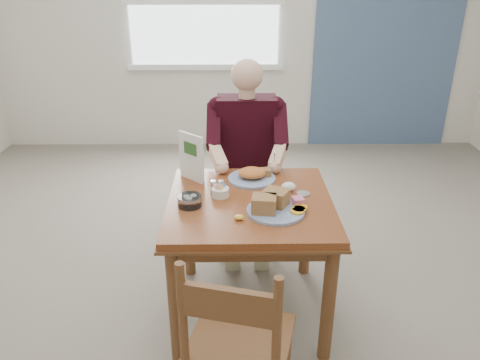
{
  "coord_description": "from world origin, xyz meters",
  "views": [
    {
      "loc": [
        -0.09,
        -2.29,
        1.9
      ],
      "look_at": [
        -0.06,
        0.0,
        0.87
      ],
      "focal_mm": 35.0,
      "sensor_mm": 36.0,
      "label": 1
    }
  ],
  "objects_px": {
    "chair_far": "(246,184)",
    "diner": "(247,146)",
    "far_plate": "(253,175)",
    "table": "(250,218)",
    "near_plate": "(274,205)",
    "chair_near": "(237,347)"
  },
  "relations": [
    {
      "from": "table",
      "to": "far_plate",
      "type": "relative_size",
      "value": 2.92
    },
    {
      "from": "table",
      "to": "diner",
      "type": "bearing_deg",
      "value": 90.0
    },
    {
      "from": "chair_far",
      "to": "far_plate",
      "type": "distance_m",
      "value": 0.6
    },
    {
      "from": "chair_far",
      "to": "near_plate",
      "type": "relative_size",
      "value": 2.55
    },
    {
      "from": "chair_far",
      "to": "diner",
      "type": "distance_m",
      "value": 0.34
    },
    {
      "from": "chair_near",
      "to": "near_plate",
      "type": "distance_m",
      "value": 0.77
    },
    {
      "from": "table",
      "to": "chair_near",
      "type": "height_order",
      "value": "chair_near"
    },
    {
      "from": "chair_near",
      "to": "near_plate",
      "type": "bearing_deg",
      "value": 73.85
    },
    {
      "from": "table",
      "to": "chair_far",
      "type": "height_order",
      "value": "chair_far"
    },
    {
      "from": "far_plate",
      "to": "near_plate",
      "type": "bearing_deg",
      "value": -76.8
    },
    {
      "from": "table",
      "to": "chair_far",
      "type": "bearing_deg",
      "value": 90.0
    },
    {
      "from": "diner",
      "to": "far_plate",
      "type": "distance_m",
      "value": 0.44
    },
    {
      "from": "diner",
      "to": "near_plate",
      "type": "relative_size",
      "value": 3.71
    },
    {
      "from": "diner",
      "to": "chair_near",
      "type": "bearing_deg",
      "value": -92.89
    },
    {
      "from": "chair_near",
      "to": "near_plate",
      "type": "height_order",
      "value": "chair_near"
    },
    {
      "from": "chair_near",
      "to": "far_plate",
      "type": "distance_m",
      "value": 1.13
    },
    {
      "from": "table",
      "to": "near_plate",
      "type": "xyz_separation_m",
      "value": [
        0.12,
        -0.13,
        0.15
      ]
    },
    {
      "from": "diner",
      "to": "far_plate",
      "type": "relative_size",
      "value": 4.4
    },
    {
      "from": "chair_near",
      "to": "far_plate",
      "type": "bearing_deg",
      "value": 84.64
    },
    {
      "from": "diner",
      "to": "far_plate",
      "type": "xyz_separation_m",
      "value": [
        0.02,
        -0.43,
        -0.03
      ]
    },
    {
      "from": "chair_near",
      "to": "diner",
      "type": "height_order",
      "value": "diner"
    },
    {
      "from": "chair_far",
      "to": "far_plate",
      "type": "bearing_deg",
      "value": -87.27
    }
  ]
}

